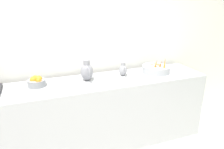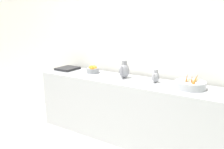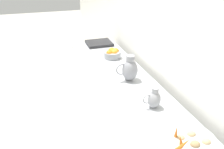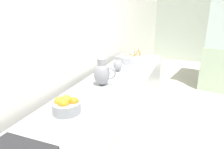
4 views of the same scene
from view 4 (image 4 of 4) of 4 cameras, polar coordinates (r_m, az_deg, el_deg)
tile_wall_left at (r=2.45m, az=-4.99°, el=16.63°), size 0.10×9.31×3.00m
prep_counter at (r=2.14m, az=0.13°, el=-13.37°), size 0.60×2.77×0.88m
vegetable_colander at (r=2.71m, az=5.59°, el=4.54°), size 0.37×0.37×0.21m
orange_bowl at (r=1.41m, az=-13.07°, el=-8.61°), size 0.20×0.20×0.12m
metal_pitcher_tall at (r=1.85m, az=-2.87°, el=0.34°), size 0.21×0.15×0.25m
metal_pitcher_short at (r=2.29m, az=1.67°, el=2.88°), size 0.15×0.10×0.17m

